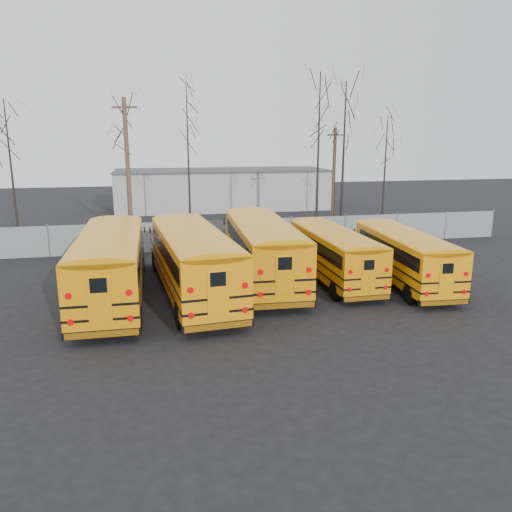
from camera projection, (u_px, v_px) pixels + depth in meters
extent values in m
plane|color=black|center=(279.00, 304.00, 22.91)|extent=(120.00, 120.00, 0.00)
cube|color=gray|center=(235.00, 234.00, 34.10)|extent=(40.00, 0.04, 2.00)
cube|color=#A3A39F|center=(222.00, 189.00, 53.30)|extent=(22.00, 8.00, 4.00)
cylinder|color=black|center=(72.00, 321.00, 19.28)|extent=(0.31, 1.09, 1.09)
cylinder|color=black|center=(138.00, 316.00, 19.76)|extent=(0.31, 1.09, 1.09)
cylinder|color=black|center=(97.00, 263.00, 28.00)|extent=(0.31, 1.09, 1.09)
cylinder|color=black|center=(142.00, 261.00, 28.49)|extent=(0.31, 1.09, 1.09)
cube|color=orange|center=(110.00, 265.00, 22.60)|extent=(2.78, 10.15, 2.56)
cube|color=orange|center=(119.00, 251.00, 28.48)|extent=(2.46, 1.87, 1.09)
cube|color=black|center=(109.00, 253.00, 22.26)|extent=(2.82, 9.06, 0.76)
cube|color=black|center=(113.00, 276.00, 23.67)|extent=(2.82, 12.03, 0.10)
cube|color=black|center=(112.00, 265.00, 23.54)|extent=(2.82, 12.03, 0.10)
cube|color=black|center=(102.00, 333.00, 18.18)|extent=(2.79, 0.25, 0.31)
cube|color=black|center=(121.00, 258.00, 29.45)|extent=(2.62, 0.23, 0.28)
cube|color=orange|center=(99.00, 300.00, 17.77)|extent=(0.82, 0.05, 1.69)
cylinder|color=#B20505|center=(71.00, 322.00, 17.73)|extent=(0.24, 0.04, 0.24)
cylinder|color=#B20505|center=(130.00, 318.00, 18.14)|extent=(0.24, 0.04, 0.24)
cylinder|color=#B20505|center=(68.00, 296.00, 17.50)|extent=(0.24, 0.04, 0.24)
cylinder|color=#B20505|center=(129.00, 292.00, 17.91)|extent=(0.24, 0.04, 0.24)
cylinder|color=black|center=(180.00, 315.00, 19.90)|extent=(0.40, 1.11, 1.09)
cylinder|color=black|center=(240.00, 309.00, 20.60)|extent=(0.40, 1.11, 1.09)
cylinder|color=black|center=(156.00, 261.00, 28.42)|extent=(0.40, 1.11, 1.09)
cylinder|color=black|center=(198.00, 258.00, 29.13)|extent=(0.40, 1.11, 1.09)
cube|color=orange|center=(194.00, 261.00, 23.25)|extent=(3.63, 10.36, 2.57)
cube|color=orange|center=(176.00, 249.00, 29.01)|extent=(2.61, 2.07, 1.09)
cube|color=black|center=(194.00, 250.00, 22.92)|extent=(3.57, 9.27, 0.76)
cube|color=black|center=(191.00, 272.00, 24.30)|extent=(3.83, 12.23, 0.10)
cube|color=black|center=(191.00, 261.00, 24.17)|extent=(3.83, 12.23, 0.10)
cube|color=black|center=(218.00, 325.00, 18.94)|extent=(2.81, 0.49, 0.31)
cube|color=black|center=(174.00, 256.00, 29.96)|extent=(2.63, 0.45, 0.28)
cube|color=orange|center=(218.00, 293.00, 18.53)|extent=(0.82, 0.12, 1.69)
cylinder|color=#B20505|center=(191.00, 316.00, 18.40)|extent=(0.24, 0.06, 0.24)
cylinder|color=#B20505|center=(245.00, 310.00, 18.99)|extent=(0.24, 0.06, 0.24)
cylinder|color=#B20505|center=(190.00, 290.00, 18.17)|extent=(0.24, 0.06, 0.24)
cylinder|color=#B20505|center=(245.00, 285.00, 18.76)|extent=(0.24, 0.06, 0.24)
cylinder|color=black|center=(250.00, 295.00, 22.41)|extent=(0.35, 1.10, 1.09)
cylinder|color=black|center=(303.00, 292.00, 22.80)|extent=(0.35, 1.10, 1.09)
cylinder|color=black|center=(228.00, 250.00, 31.20)|extent=(0.35, 1.10, 1.09)
cylinder|color=black|center=(267.00, 249.00, 31.59)|extent=(0.35, 1.10, 1.09)
cube|color=orange|center=(263.00, 249.00, 25.71)|extent=(3.18, 10.25, 2.56)
cube|color=orange|center=(246.00, 240.00, 31.64)|extent=(2.53, 1.96, 1.09)
cube|color=black|center=(264.00, 239.00, 25.37)|extent=(3.17, 9.17, 0.76)
cube|color=black|center=(260.00, 260.00, 26.78)|extent=(3.29, 12.13, 0.10)
cube|color=black|center=(260.00, 250.00, 26.66)|extent=(3.29, 12.13, 0.10)
cube|color=black|center=(284.00, 305.00, 21.26)|extent=(2.80, 0.36, 0.31)
cube|color=black|center=(245.00, 246.00, 32.61)|extent=(2.62, 0.33, 0.28)
cube|color=orange|center=(285.00, 276.00, 20.84)|extent=(0.82, 0.08, 1.69)
cylinder|color=#B20505|center=(260.00, 295.00, 20.84)|extent=(0.24, 0.05, 0.24)
cylinder|color=#B20505|center=(308.00, 292.00, 21.17)|extent=(0.24, 0.05, 0.24)
cylinder|color=#B20505|center=(260.00, 272.00, 20.61)|extent=(0.24, 0.05, 0.24)
cylinder|color=#B20505|center=(309.00, 270.00, 20.94)|extent=(0.24, 0.05, 0.24)
cylinder|color=black|center=(335.00, 290.00, 23.36)|extent=(0.26, 0.91, 0.91)
cylinder|color=black|center=(376.00, 288.00, 23.79)|extent=(0.26, 0.91, 0.91)
cylinder|color=black|center=(290.00, 254.00, 30.64)|extent=(0.26, 0.91, 0.91)
cylinder|color=black|center=(321.00, 252.00, 31.07)|extent=(0.26, 0.91, 0.91)
cube|color=orange|center=(334.00, 253.00, 26.14)|extent=(2.34, 8.49, 2.14)
cube|color=orange|center=(304.00, 245.00, 31.05)|extent=(2.06, 1.56, 0.91)
cube|color=black|center=(335.00, 245.00, 25.86)|extent=(2.37, 7.58, 0.64)
cube|color=black|center=(328.00, 262.00, 27.03)|extent=(2.38, 10.06, 0.08)
cube|color=black|center=(328.00, 254.00, 26.93)|extent=(2.38, 10.06, 0.08)
cube|color=black|center=(366.00, 298.00, 22.46)|extent=(2.34, 0.22, 0.26)
cube|color=black|center=(301.00, 250.00, 31.86)|extent=(2.19, 0.20, 0.24)
cube|color=orange|center=(368.00, 275.00, 22.11)|extent=(0.68, 0.04, 1.41)
cylinder|color=#B20505|center=(350.00, 290.00, 22.07)|extent=(0.20, 0.04, 0.20)
cylinder|color=#B20505|center=(386.00, 287.00, 22.43)|extent=(0.20, 0.04, 0.20)
cylinder|color=#B20505|center=(350.00, 272.00, 21.88)|extent=(0.20, 0.04, 0.20)
cylinder|color=#B20505|center=(387.00, 270.00, 22.24)|extent=(0.20, 0.04, 0.20)
cylinder|color=black|center=(409.00, 294.00, 22.85)|extent=(0.32, 0.93, 0.91)
cylinder|color=black|center=(452.00, 292.00, 23.13)|extent=(0.32, 0.93, 0.91)
cylinder|color=black|center=(354.00, 256.00, 30.24)|extent=(0.32, 0.93, 0.91)
cylinder|color=black|center=(387.00, 254.00, 30.52)|extent=(0.32, 0.93, 0.91)
cube|color=orange|center=(405.00, 256.00, 25.60)|extent=(2.86, 8.63, 2.15)
cube|color=orange|center=(369.00, 247.00, 30.58)|extent=(2.16, 1.69, 0.91)
cube|color=black|center=(407.00, 247.00, 25.31)|extent=(2.83, 7.72, 0.64)
cube|color=black|center=(398.00, 264.00, 26.50)|extent=(2.99, 10.20, 0.08)
cube|color=black|center=(398.00, 256.00, 26.39)|extent=(2.99, 10.20, 0.08)
cube|color=black|center=(444.00, 302.00, 21.86)|extent=(2.35, 0.36, 0.26)
cube|color=black|center=(364.00, 252.00, 31.40)|extent=(2.20, 0.33, 0.24)
cube|color=orange|center=(447.00, 279.00, 21.50)|extent=(0.69, 0.08, 1.42)
cylinder|color=#B20505|center=(427.00, 294.00, 21.53)|extent=(0.20, 0.05, 0.20)
cylinder|color=#B20505|center=(464.00, 292.00, 21.76)|extent=(0.20, 0.05, 0.20)
cylinder|color=#B20505|center=(428.00, 275.00, 21.33)|extent=(0.20, 0.05, 0.20)
cylinder|color=#B20505|center=(466.00, 274.00, 21.57)|extent=(0.20, 0.05, 0.20)
cylinder|color=brown|center=(128.00, 171.00, 35.54)|extent=(0.32, 0.32, 10.15)
cube|color=brown|center=(124.00, 107.00, 34.52)|extent=(1.74, 0.74, 0.14)
cylinder|color=#433726|center=(333.00, 182.00, 38.82)|extent=(0.25, 0.25, 8.16)
cube|color=#433726|center=(335.00, 135.00, 38.00)|extent=(1.41, 0.55, 0.11)
cone|color=black|center=(12.00, 175.00, 33.64)|extent=(0.26, 0.26, 9.90)
cone|color=black|center=(127.00, 175.00, 36.04)|extent=(0.26, 0.26, 9.63)
cone|color=black|center=(189.00, 164.00, 36.43)|extent=(0.26, 0.26, 11.02)
cone|color=black|center=(318.00, 159.00, 35.79)|extent=(0.26, 0.26, 11.88)
cone|color=black|center=(343.00, 161.00, 37.59)|extent=(0.26, 0.26, 11.44)
cone|color=black|center=(385.00, 173.00, 40.77)|extent=(0.26, 0.26, 9.20)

